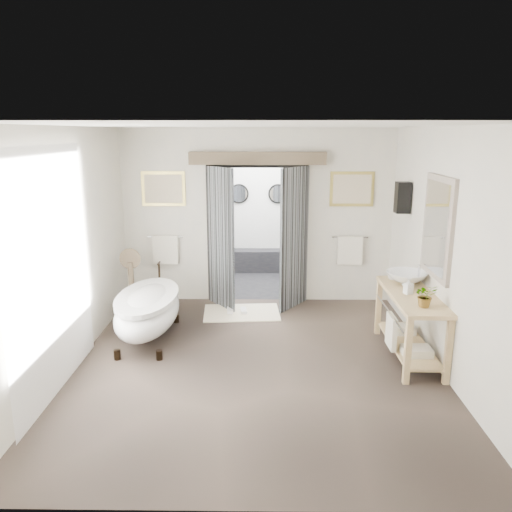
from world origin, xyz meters
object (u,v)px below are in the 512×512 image
rug (242,313)px  vanity (408,320)px  clawfoot_tub (148,310)px  basin (406,278)px

rug → vanity: bearing=-35.3°
vanity → rug: vanity is taller
vanity → rug: size_ratio=1.33×
clawfoot_tub → basin: size_ratio=3.44×
vanity → rug: (-2.20, 1.56, -0.50)m
clawfoot_tub → vanity: bearing=-8.2°
rug → basin: 2.71m
clawfoot_tub → vanity: clawfoot_tub is taller
clawfoot_tub → vanity: size_ratio=1.15×
vanity → rug: bearing=144.7°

